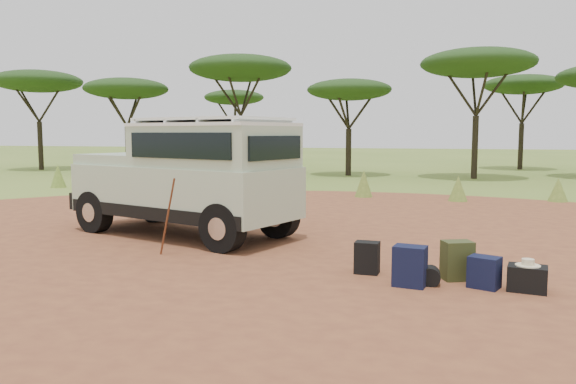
% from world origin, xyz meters
% --- Properties ---
extents(ground, '(140.00, 140.00, 0.00)m').
position_xyz_m(ground, '(0.00, 0.00, 0.00)').
color(ground, olive).
rests_on(ground, ground).
extents(dirt_clearing, '(23.00, 23.00, 0.01)m').
position_xyz_m(dirt_clearing, '(0.00, 0.00, 0.00)').
color(dirt_clearing, '#945430').
rests_on(dirt_clearing, ground).
extents(grass_fringe, '(36.60, 1.60, 0.90)m').
position_xyz_m(grass_fringe, '(0.12, 8.67, 0.40)').
color(grass_fringe, olive).
rests_on(grass_fringe, ground).
extents(acacia_treeline, '(46.70, 13.20, 6.26)m').
position_xyz_m(acacia_treeline, '(0.75, 19.81, 4.87)').
color(acacia_treeline, black).
rests_on(acacia_treeline, ground).
extents(safari_vehicle, '(5.29, 3.47, 2.42)m').
position_xyz_m(safari_vehicle, '(-2.56, 0.77, 1.17)').
color(safari_vehicle, '#AEC1A5').
rests_on(safari_vehicle, ground).
extents(walking_staff, '(0.41, 0.18, 1.37)m').
position_xyz_m(walking_staff, '(-2.09, -1.12, 0.68)').
color(walking_staff, maroon).
rests_on(walking_staff, ground).
extents(backpack_black, '(0.37, 0.28, 0.49)m').
position_xyz_m(backpack_black, '(1.39, -1.44, 0.25)').
color(backpack_black, black).
rests_on(backpack_black, ground).
extents(backpack_navy, '(0.48, 0.38, 0.57)m').
position_xyz_m(backpack_navy, '(2.05, -2.01, 0.29)').
color(backpack_navy, black).
rests_on(backpack_navy, ground).
extents(backpack_olive, '(0.50, 0.43, 0.57)m').
position_xyz_m(backpack_olive, '(2.69, -1.48, 0.29)').
color(backpack_olive, '#3B421E').
rests_on(backpack_olive, ground).
extents(duffel_navy, '(0.48, 0.43, 0.44)m').
position_xyz_m(duffel_navy, '(3.04, -1.83, 0.22)').
color(duffel_navy, black).
rests_on(duffel_navy, ground).
extents(hard_case, '(0.55, 0.43, 0.35)m').
position_xyz_m(hard_case, '(3.59, -1.85, 0.18)').
color(hard_case, black).
rests_on(hard_case, ground).
extents(stuff_sack, '(0.27, 0.27, 0.27)m').
position_xyz_m(stuff_sack, '(2.33, -1.87, 0.13)').
color(stuff_sack, black).
rests_on(stuff_sack, ground).
extents(safari_hat, '(0.32, 0.32, 0.09)m').
position_xyz_m(safari_hat, '(3.59, -1.85, 0.39)').
color(safari_hat, beige).
rests_on(safari_hat, hard_case).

